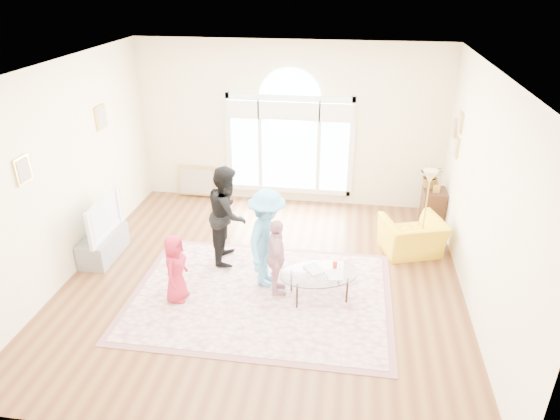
# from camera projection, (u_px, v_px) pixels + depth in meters

# --- Properties ---
(ground) EXTENTS (6.00, 6.00, 0.00)m
(ground) POSITION_uv_depth(u_px,v_px,m) (263.00, 280.00, 7.73)
(ground) COLOR #57301A
(ground) RESTS_ON ground
(room_shell) EXTENTS (6.00, 6.00, 6.00)m
(room_shell) POSITION_uv_depth(u_px,v_px,m) (289.00, 129.00, 9.56)
(room_shell) COLOR beige
(room_shell) RESTS_ON ground
(area_rug) EXTENTS (3.60, 2.60, 0.02)m
(area_rug) POSITION_uv_depth(u_px,v_px,m) (261.00, 295.00, 7.35)
(area_rug) COLOR beige
(area_rug) RESTS_ON ground
(rug_border) EXTENTS (3.80, 2.80, 0.01)m
(rug_border) POSITION_uv_depth(u_px,v_px,m) (261.00, 295.00, 7.35)
(rug_border) COLOR #895859
(rug_border) RESTS_ON ground
(tv_console) EXTENTS (0.45, 1.00, 0.42)m
(tv_console) POSITION_uv_depth(u_px,v_px,m) (104.00, 245.00, 8.27)
(tv_console) COLOR gray
(tv_console) RESTS_ON ground
(television) EXTENTS (0.17, 1.12, 0.64)m
(television) POSITION_uv_depth(u_px,v_px,m) (99.00, 217.00, 8.04)
(television) COLOR black
(television) RESTS_ON tv_console
(coffee_table) EXTENTS (1.31, 1.05, 0.54)m
(coffee_table) POSITION_uv_depth(u_px,v_px,m) (319.00, 274.00, 7.15)
(coffee_table) COLOR silver
(coffee_table) RESTS_ON ground
(armchair) EXTENTS (1.17, 1.10, 0.62)m
(armchair) POSITION_uv_depth(u_px,v_px,m) (412.00, 236.00, 8.34)
(armchair) COLOR yellow
(armchair) RESTS_ON ground
(side_cabinet) EXTENTS (0.40, 0.50, 0.70)m
(side_cabinet) POSITION_uv_depth(u_px,v_px,m) (432.00, 208.00, 9.25)
(side_cabinet) COLOR black
(side_cabinet) RESTS_ON ground
(floor_lamp) EXTENTS (0.28, 0.28, 1.51)m
(floor_lamp) POSITION_uv_depth(u_px,v_px,m) (429.00, 184.00, 7.88)
(floor_lamp) COLOR black
(floor_lamp) RESTS_ON ground
(plant_pedestal) EXTENTS (0.20, 0.20, 0.70)m
(plant_pedestal) POSITION_uv_depth(u_px,v_px,m) (427.00, 205.00, 9.36)
(plant_pedestal) COLOR white
(plant_pedestal) RESTS_ON ground
(potted_plant) EXTENTS (0.49, 0.44, 0.46)m
(potted_plant) POSITION_uv_depth(u_px,v_px,m) (431.00, 176.00, 9.11)
(potted_plant) COLOR #33722D
(potted_plant) RESTS_ON plant_pedestal
(leaning_picture) EXTENTS (0.80, 0.14, 0.62)m
(leaning_picture) POSITION_uv_depth(u_px,v_px,m) (198.00, 196.00, 10.57)
(leaning_picture) COLOR tan
(leaning_picture) RESTS_ON ground
(child_red) EXTENTS (0.35, 0.51, 1.02)m
(child_red) POSITION_uv_depth(u_px,v_px,m) (175.00, 268.00, 7.05)
(child_red) COLOR #B21D37
(child_red) RESTS_ON area_rug
(child_black) EXTENTS (0.70, 0.85, 1.61)m
(child_black) POSITION_uv_depth(u_px,v_px,m) (228.00, 214.00, 7.94)
(child_black) COLOR black
(child_black) RESTS_ON area_rug
(child_pink) EXTENTS (0.43, 0.74, 1.18)m
(child_pink) POSITION_uv_depth(u_px,v_px,m) (276.00, 258.00, 7.15)
(child_pink) COLOR #CF94A5
(child_pink) RESTS_ON area_rug
(child_blue) EXTENTS (0.76, 1.08, 1.53)m
(child_blue) POSITION_uv_depth(u_px,v_px,m) (267.00, 239.00, 7.30)
(child_blue) COLOR #53A4D6
(child_blue) RESTS_ON area_rug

